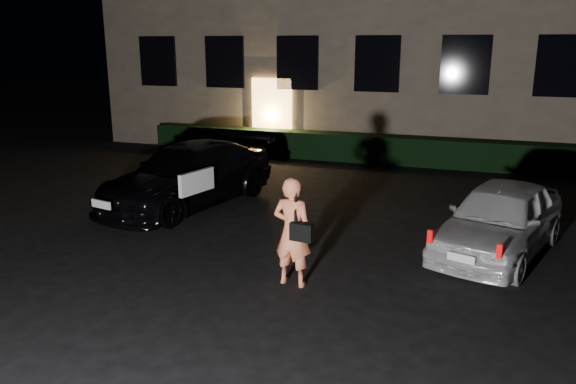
% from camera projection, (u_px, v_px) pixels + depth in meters
% --- Properties ---
extents(ground, '(80.00, 80.00, 0.00)m').
position_uv_depth(ground, '(227.00, 302.00, 8.11)').
color(ground, black).
rests_on(ground, ground).
extents(hedge, '(15.00, 0.70, 0.85)m').
position_uv_depth(hedge, '(371.00, 149.00, 17.57)').
color(hedge, black).
rests_on(hedge, ground).
extents(sedan, '(2.98, 5.10, 1.39)m').
position_uv_depth(sedan, '(188.00, 175.00, 12.85)').
color(sedan, black).
rests_on(sedan, ground).
extents(hatch, '(2.58, 4.04, 1.28)m').
position_uv_depth(hatch, '(500.00, 219.00, 9.85)').
color(hatch, silver).
rests_on(hatch, ground).
extents(man, '(0.71, 0.47, 1.71)m').
position_uv_depth(man, '(293.00, 231.00, 8.50)').
color(man, '#FF8358').
rests_on(man, ground).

